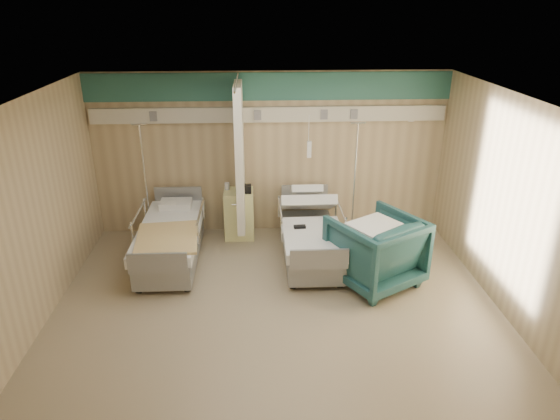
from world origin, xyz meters
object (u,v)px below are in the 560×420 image
object	(u,v)px
visitor_armchair	(375,250)
iv_stand_left	(149,218)
iv_stand_right	(352,215)
bed_right	(311,241)
bed_left	(171,244)
bedside_cabinet	(239,214)

from	to	relation	value
visitor_armchair	iv_stand_left	world-z (taller)	iv_stand_left
iv_stand_right	iv_stand_left	distance (m)	3.49
bed_right	bed_left	world-z (taller)	same
bedside_cabinet	iv_stand_left	world-z (taller)	iv_stand_left
visitor_armchair	iv_stand_left	xyz separation A→B (m)	(-3.53, 1.58, -0.10)
bed_left	bedside_cabinet	size ratio (longest dim) A/B	2.54
bed_right	iv_stand_left	world-z (taller)	iv_stand_left
bed_right	bedside_cabinet	distance (m)	1.46
iv_stand_left	visitor_armchair	bearing A→B (deg)	-24.06
bedside_cabinet	iv_stand_left	bearing A→B (deg)	-177.28
bedside_cabinet	iv_stand_left	size ratio (longest dim) A/B	0.42
iv_stand_right	iv_stand_left	world-z (taller)	iv_stand_left
bed_left	iv_stand_left	size ratio (longest dim) A/B	1.06
iv_stand_right	visitor_armchair	bearing A→B (deg)	-88.47
bedside_cabinet	bed_right	bearing A→B (deg)	-38.05
bed_left	iv_stand_left	world-z (taller)	iv_stand_left
bed_right	bedside_cabinet	size ratio (longest dim) A/B	2.54
visitor_armchair	iv_stand_right	xyz separation A→B (m)	(-0.04, 1.53, -0.10)
bed_right	visitor_armchair	xyz separation A→B (m)	(0.85, -0.75, 0.20)
bed_right	iv_stand_right	xyz separation A→B (m)	(0.81, 0.78, 0.10)
visitor_armchair	bed_left	bearing A→B (deg)	-44.26
bedside_cabinet	iv_stand_right	size ratio (longest dim) A/B	0.42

